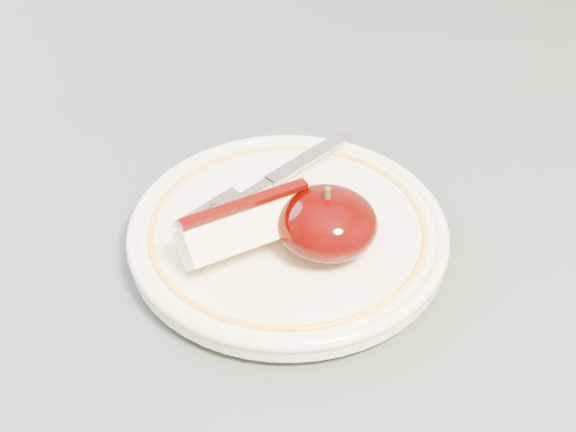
% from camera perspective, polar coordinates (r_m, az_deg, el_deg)
% --- Properties ---
extents(table, '(0.90, 0.90, 0.75)m').
position_cam_1_polar(table, '(0.67, -7.11, -4.27)').
color(table, brown).
rests_on(table, ground).
extents(plate, '(0.22, 0.22, 0.02)m').
position_cam_1_polar(plate, '(0.55, 0.00, -1.12)').
color(plate, beige).
rests_on(plate, table).
extents(apple_half, '(0.07, 0.06, 0.05)m').
position_cam_1_polar(apple_half, '(0.52, 2.75, -0.50)').
color(apple_half, black).
rests_on(apple_half, plate).
extents(apple_wedge, '(0.09, 0.09, 0.04)m').
position_cam_1_polar(apple_wedge, '(0.52, -3.00, -0.84)').
color(apple_wedge, '#FAEEB8').
rests_on(apple_wedge, plate).
extents(fork, '(0.10, 0.15, 0.00)m').
position_cam_1_polar(fork, '(0.58, -1.43, 2.36)').
color(fork, '#95979D').
rests_on(fork, plate).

